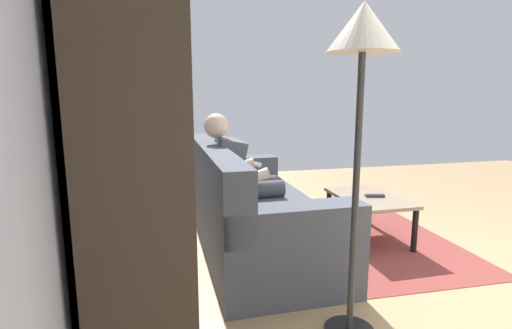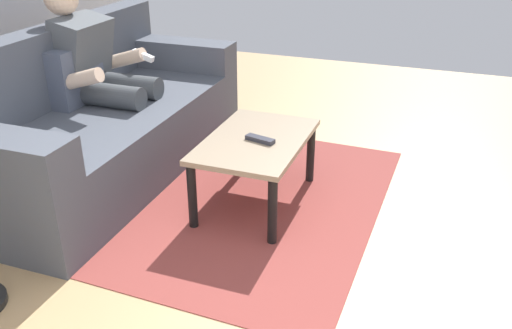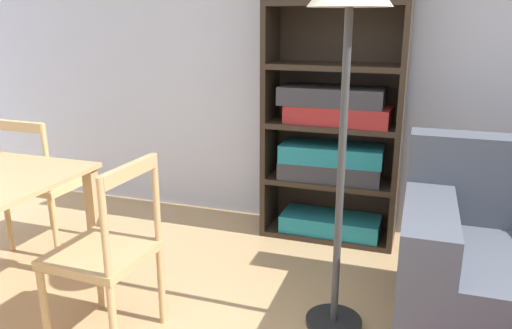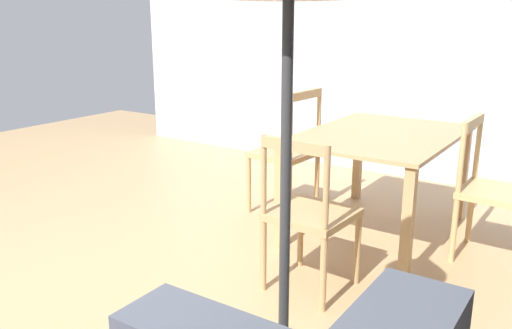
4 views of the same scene
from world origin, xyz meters
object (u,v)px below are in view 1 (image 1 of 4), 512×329
tv_remote (375,196)px  floor_lamp (362,60)px  couch (249,211)px  person_lounging (241,177)px  bookshelf (138,223)px  coffee_table (369,203)px

tv_remote → floor_lamp: bearing=-21.0°
couch → floor_lamp: bearing=-169.0°
couch → person_lounging: bearing=15.5°
couch → floor_lamp: floor_lamp is taller
bookshelf → floor_lamp: 1.29m
couch → tv_remote: (-0.11, -1.15, 0.09)m
couch → bookshelf: 1.86m
person_lounging → floor_lamp: floor_lamp is taller
coffee_table → floor_lamp: floor_lamp is taller
person_lounging → coffee_table: size_ratio=1.42×
person_lounging → tv_remote: 1.22m
person_lounging → bookshelf: bearing=155.9°
coffee_table → tv_remote: size_ratio=4.82×
bookshelf → floor_lamp: bearing=-78.0°
couch → tv_remote: size_ratio=12.85×
person_lounging → couch: bearing=-164.5°
bookshelf → couch: bearing=-26.9°
couch → coffee_table: 1.11m
coffee_table → bookshelf: bearing=128.3°
person_lounging → tv_remote: (-0.25, -1.18, -0.18)m
couch → person_lounging: (0.14, 0.04, 0.28)m
couch → bookshelf: size_ratio=1.10×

